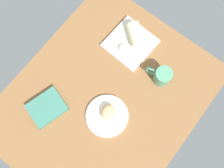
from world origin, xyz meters
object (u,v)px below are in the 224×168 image
round_plate (107,116)px  coffee_mug (162,76)px  square_plate (130,43)px  book_stack (47,108)px  breakfast_wrap (136,34)px  scone_pastry (108,112)px  sauce_cup (125,49)px

round_plate → coffee_mug: (-32.96, 9.93, 4.50)cm
square_plate → book_stack: book_stack is taller
breakfast_wrap → scone_pastry: bearing=55.1°
scone_pastry → sauce_cup: size_ratio=1.47×
round_plate → square_plate: bearing=-159.7°
book_stack → coffee_mug: bearing=142.7°
round_plate → scone_pastry: size_ratio=2.65×
scone_pastry → coffee_mug: 33.16cm
round_plate → scone_pastry: scone_pastry is taller
square_plate → sauce_cup: bearing=-0.3°
scone_pastry → coffee_mug: bearing=161.7°
sauce_cup → coffee_mug: coffee_mug is taller
coffee_mug → square_plate: bearing=-104.3°
breakfast_wrap → coffee_mug: bearing=103.4°
round_plate → coffee_mug: bearing=163.2°
square_plate → scone_pastry: bearing=20.4°
coffee_mug → round_plate: bearing=-16.8°
book_stack → square_plate: bearing=167.2°
round_plate → square_plate: size_ratio=0.93×
round_plate → breakfast_wrap: (-43.42, -14.48, 4.50)cm
square_plate → sauce_cup: 5.64cm
scone_pastry → breakfast_wrap: size_ratio=0.69×
round_plate → square_plate: 41.80cm
round_plate → coffee_mug: size_ratio=1.57×
round_plate → scone_pastry: (-1.50, -0.45, 3.22)cm
square_plate → book_stack: (54.76, -12.48, 0.59)cm
book_stack → coffee_mug: coffee_mug is taller
book_stack → breakfast_wrap: bearing=168.0°
square_plate → coffee_mug: bearing=75.7°
sauce_cup → round_plate: bearing=23.2°
square_plate → breakfast_wrap: breakfast_wrap is taller
sauce_cup → coffee_mug: (0.98, 24.46, 2.37)cm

